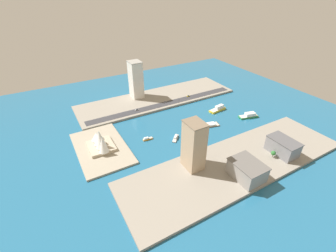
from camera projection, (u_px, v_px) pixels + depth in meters
ground_plane at (189, 125)px, 294.74m from camera, size 440.00×440.00×0.00m
quay_west at (237, 163)px, 231.02m from camera, size 70.00×240.00×2.84m
quay_east at (158, 99)px, 356.95m from camera, size 70.00×240.00×2.84m
peninsula_point at (101, 148)px, 252.28m from camera, size 85.20×51.13×2.00m
road_strip at (165, 104)px, 338.52m from camera, size 12.76×228.00×0.15m
ferry_green_doubledeck at (249, 116)px, 309.87m from camera, size 14.03×28.04×6.43m
water_taxi_orange at (148, 139)px, 266.54m from camera, size 4.20×12.46×3.29m
yacht_sleek_gray at (176, 138)px, 267.92m from camera, size 14.33×14.17×3.53m
ferry_yellow_fast at (218, 109)px, 326.03m from camera, size 11.62×27.91×7.09m
barge_flat_brown at (208, 125)px, 291.74m from camera, size 15.58×30.84×3.12m
hotel_broad_white at (136, 80)px, 345.30m from camera, size 20.45×17.29×54.58m
apartment_midrise_tan at (194, 146)px, 212.02m from camera, size 20.19×15.99×48.82m
warehouse_low_gray at (283, 147)px, 237.74m from camera, size 30.61×18.90×16.29m
carpark_squat_concrete at (247, 170)px, 208.18m from camera, size 30.35×23.62×16.08m
van_white at (137, 110)px, 321.29m from camera, size 1.92×5.15×1.60m
sedan_silver at (165, 102)px, 341.48m from camera, size 1.91×4.28×1.53m
taxi_yellow_cab at (188, 96)px, 359.67m from camera, size 1.98×4.65×1.59m
traffic_light_waterfront at (179, 100)px, 338.21m from camera, size 0.36×0.36×6.50m
opera_landmark at (100, 141)px, 247.06m from camera, size 37.88×26.53×23.17m
park_tree_cluster at (276, 145)px, 243.88m from camera, size 15.60×24.09×9.62m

